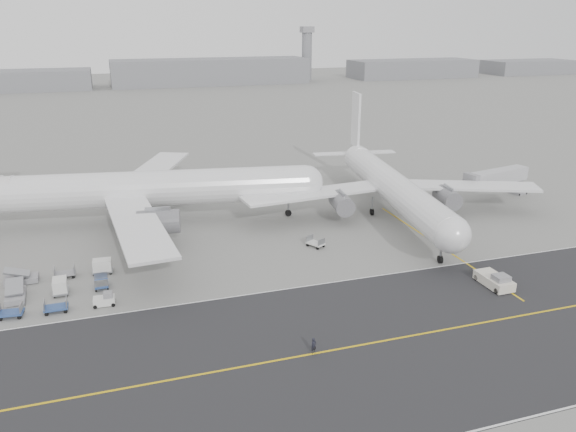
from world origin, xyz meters
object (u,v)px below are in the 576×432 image
object	(u,v)px
airliner_b	(391,186)
pushback_tug	(495,280)
ground_crew_a	(314,346)
jet_bridge	(497,178)
airliner_a	(145,189)
control_tower	(307,53)

from	to	relation	value
airliner_b	pushback_tug	bearing A→B (deg)	-82.56
ground_crew_a	jet_bridge	bearing A→B (deg)	24.41
airliner_a	airliner_b	world-z (taller)	airliner_a
airliner_b	jet_bridge	world-z (taller)	airliner_b
jet_bridge	control_tower	bearing A→B (deg)	67.17
airliner_b	pushback_tug	world-z (taller)	airliner_b
airliner_b	ground_crew_a	xyz separation A→B (m)	(-29.65, -39.22, -4.74)
pushback_tug	jet_bridge	world-z (taller)	jet_bridge
control_tower	ground_crew_a	world-z (taller)	control_tower
airliner_b	jet_bridge	bearing A→B (deg)	13.60
control_tower	ground_crew_a	xyz separation A→B (m)	(-100.11, -282.85, -15.34)
control_tower	ground_crew_a	distance (m)	300.44
control_tower	jet_bridge	world-z (taller)	control_tower
jet_bridge	airliner_b	bearing A→B (deg)	173.10
jet_bridge	ground_crew_a	distance (m)	68.86
airliner_a	ground_crew_a	xyz separation A→B (m)	(13.82, -48.33, -5.46)
control_tower	jet_bridge	bearing A→B (deg)	-100.63
pushback_tug	jet_bridge	distance (m)	42.54
control_tower	airliner_b	xyz separation A→B (m)	(-70.45, -243.64, -10.60)
control_tower	airliner_b	bearing A→B (deg)	-106.13
airliner_a	ground_crew_a	distance (m)	50.57
pushback_tug	ground_crew_a	world-z (taller)	pushback_tug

